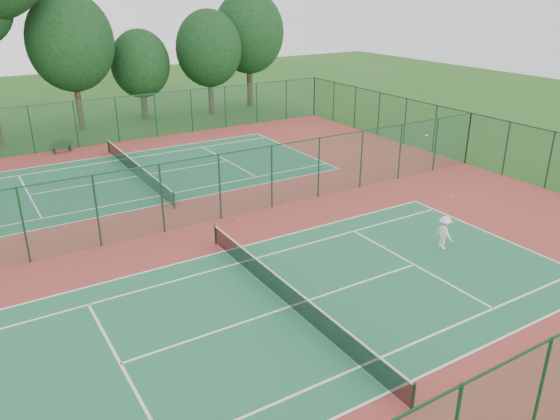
% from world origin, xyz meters
% --- Properties ---
extents(ground, '(120.00, 120.00, 0.00)m').
position_xyz_m(ground, '(0.00, 0.00, 0.00)').
color(ground, '#25561A').
rests_on(ground, ground).
extents(red_pad, '(40.00, 36.00, 0.01)m').
position_xyz_m(red_pad, '(0.00, 0.00, 0.01)').
color(red_pad, maroon).
rests_on(red_pad, ground).
extents(court_near, '(23.77, 10.97, 0.01)m').
position_xyz_m(court_near, '(0.00, -9.00, 0.01)').
color(court_near, '#216B43').
rests_on(court_near, red_pad).
extents(court_far, '(23.77, 10.97, 0.01)m').
position_xyz_m(court_far, '(0.00, 9.00, 0.01)').
color(court_far, '#1F6441').
rests_on(court_far, red_pad).
extents(fence_north, '(40.00, 0.09, 3.50)m').
position_xyz_m(fence_north, '(0.00, 18.00, 1.76)').
color(fence_north, '#164428').
rests_on(fence_north, ground).
extents(fence_south, '(40.00, 0.09, 3.50)m').
position_xyz_m(fence_south, '(0.00, -18.00, 1.76)').
color(fence_south, '#184826').
rests_on(fence_south, ground).
extents(fence_east, '(0.09, 36.00, 3.50)m').
position_xyz_m(fence_east, '(20.00, 0.00, 1.76)').
color(fence_east, '#184928').
rests_on(fence_east, ground).
extents(fence_divider, '(40.00, 0.09, 3.50)m').
position_xyz_m(fence_divider, '(0.00, 0.00, 1.76)').
color(fence_divider, '#17472F').
rests_on(fence_divider, ground).
extents(tennis_net_near, '(0.10, 12.90, 0.97)m').
position_xyz_m(tennis_net_near, '(0.00, -9.00, 0.54)').
color(tennis_net_near, '#12321E').
rests_on(tennis_net_near, ground).
extents(tennis_net_far, '(0.10, 12.90, 0.97)m').
position_xyz_m(tennis_net_far, '(0.00, 9.00, 0.54)').
color(tennis_net_far, '#133519').
rests_on(tennis_net_far, ground).
extents(player_near, '(0.70, 1.08, 1.57)m').
position_xyz_m(player_near, '(8.67, -8.50, 0.80)').
color(player_near, white).
rests_on(player_near, court_near).
extents(bench, '(1.51, 0.78, 0.89)m').
position_xyz_m(bench, '(-2.85, 17.15, 0.47)').
color(bench, '#12361B').
rests_on(bench, red_pad).
extents(stray_ball_a, '(0.07, 0.07, 0.07)m').
position_xyz_m(stray_ball_a, '(2.20, -0.73, 0.05)').
color(stray_ball_a, gold).
rests_on(stray_ball_a, red_pad).
extents(stray_ball_b, '(0.07, 0.07, 0.07)m').
position_xyz_m(stray_ball_b, '(5.19, -0.63, 0.04)').
color(stray_ball_b, '#D6F138').
rests_on(stray_ball_b, red_pad).
extents(stray_ball_c, '(0.07, 0.07, 0.07)m').
position_xyz_m(stray_ball_c, '(-3.85, -0.76, 0.04)').
color(stray_ball_c, yellow).
rests_on(stray_ball_c, red_pad).
extents(evergreen_row, '(39.00, 5.00, 12.00)m').
position_xyz_m(evergreen_row, '(0.50, 24.25, 0.00)').
color(evergreen_row, black).
rests_on(evergreen_row, ground).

